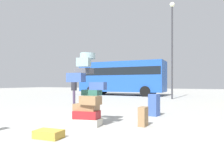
{
  "coord_description": "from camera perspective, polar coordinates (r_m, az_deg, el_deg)",
  "views": [
    {
      "loc": [
        3.5,
        -4.61,
        1.16
      ],
      "look_at": [
        0.41,
        1.76,
        1.13
      ],
      "focal_mm": 33.73,
      "sensor_mm": 36.0,
      "label": 1
    }
  ],
  "objects": [
    {
      "name": "suitcase_tower",
      "position": [
        5.77,
        -6.73,
        -3.57
      ],
      "size": [
        1.0,
        0.79,
        1.96
      ],
      "color": "beige",
      "rests_on": "ground"
    },
    {
      "name": "parked_bus",
      "position": [
        20.2,
        2.71,
        2.16
      ],
      "size": [
        8.16,
        2.88,
        3.15
      ],
      "rotation": [
        0.0,
        0.0,
        0.02
      ],
      "color": "#1E4CA5",
      "rests_on": "ground"
    },
    {
      "name": "suitcase_tan_left_side",
      "position": [
        4.74,
        -16.78,
        -12.87
      ],
      "size": [
        0.61,
        0.41,
        0.17
      ],
      "primitive_type": "cube",
      "rotation": [
        0.0,
        0.0,
        0.09
      ],
      "color": "#B28C33",
      "rests_on": "ground"
    },
    {
      "name": "person_bearded_onlooker",
      "position": [
        11.39,
        -10.27,
        -0.82
      ],
      "size": [
        0.3,
        0.3,
        1.59
      ],
      "rotation": [
        0.0,
        0.0,
        -0.86
      ],
      "color": "#3F334C",
      "rests_on": "ground"
    },
    {
      "name": "lamp_post",
      "position": [
        16.22,
        15.99,
        12.11
      ],
      "size": [
        0.36,
        0.36,
        7.03
      ],
      "color": "#333338",
      "rests_on": "ground"
    },
    {
      "name": "ground_plane",
      "position": [
        5.9,
        -11.33,
        -11.08
      ],
      "size": [
        80.0,
        80.0,
        0.0
      ],
      "primitive_type": "plane",
      "color": "#9E9E99"
    },
    {
      "name": "suitcase_navy_foreground_far",
      "position": [
        7.58,
        11.35,
        -5.6
      ],
      "size": [
        0.37,
        0.38,
        0.77
      ],
      "primitive_type": "cube",
      "rotation": [
        0.0,
        0.0,
        -0.2
      ],
      "color": "#334F99",
      "rests_on": "ground"
    },
    {
      "name": "suitcase_brown_behind_tower",
      "position": [
        5.77,
        8.43,
        -8.73
      ],
      "size": [
        0.2,
        0.34,
        0.52
      ],
      "primitive_type": "cube",
      "rotation": [
        0.0,
        0.0,
        -0.03
      ],
      "color": "olive",
      "rests_on": "ground"
    }
  ]
}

